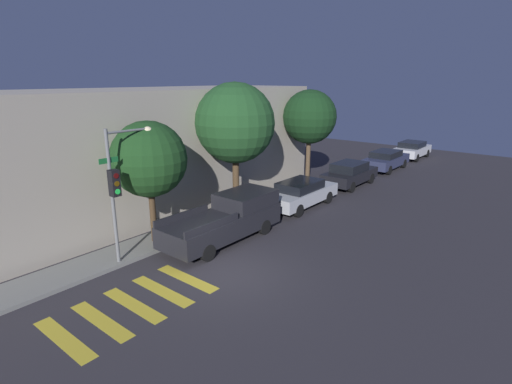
# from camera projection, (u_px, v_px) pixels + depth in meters

# --- Properties ---
(ground_plane) EXTENTS (60.00, 60.00, 0.00)m
(ground_plane) POSITION_uv_depth(u_px,v_px,m) (228.00, 273.00, 13.62)
(ground_plane) COLOR #2D2B30
(sidewalk) EXTENTS (26.00, 1.69, 0.14)m
(sidewalk) POSITION_uv_depth(u_px,v_px,m) (155.00, 242.00, 16.06)
(sidewalk) COLOR slate
(sidewalk) RESTS_ON ground
(building_row) EXTENTS (26.00, 6.00, 5.91)m
(building_row) POSITION_uv_depth(u_px,v_px,m) (92.00, 158.00, 17.84)
(building_row) COLOR #A89E8E
(building_row) RESTS_ON ground
(crosswalk) EXTENTS (4.58, 2.60, 0.00)m
(crosswalk) POSITION_uv_depth(u_px,v_px,m) (134.00, 305.00, 11.71)
(crosswalk) COLOR gold
(crosswalk) RESTS_ON ground
(traffic_light_pole) EXTENTS (2.16, 0.56, 4.83)m
(traffic_light_pole) POSITION_uv_depth(u_px,v_px,m) (122.00, 174.00, 13.57)
(traffic_light_pole) COLOR slate
(traffic_light_pole) RESTS_ON ground
(pickup_truck) EXTENTS (5.38, 1.94, 1.77)m
(pickup_truck) POSITION_uv_depth(u_px,v_px,m) (228.00, 218.00, 16.30)
(pickup_truck) COLOR black
(pickup_truck) RESTS_ON ground
(sedan_near_corner) EXTENTS (4.57, 1.79, 1.39)m
(sedan_near_corner) POSITION_uv_depth(u_px,v_px,m) (301.00, 193.00, 20.41)
(sedan_near_corner) COLOR #B7BABF
(sedan_near_corner) RESTS_ON ground
(sedan_middle) EXTENTS (4.31, 1.83, 1.46)m
(sedan_middle) POSITION_uv_depth(u_px,v_px,m) (350.00, 174.00, 24.46)
(sedan_middle) COLOR black
(sedan_middle) RESTS_ON ground
(sedan_far_end) EXTENTS (4.58, 1.83, 1.38)m
(sedan_far_end) POSITION_uv_depth(u_px,v_px,m) (386.00, 160.00, 28.74)
(sedan_far_end) COLOR #2D3351
(sedan_far_end) RESTS_ON ground
(sedan_tail_of_row) EXTENTS (4.23, 1.88, 1.39)m
(sedan_tail_of_row) POSITION_uv_depth(u_px,v_px,m) (412.00, 149.00, 32.83)
(sedan_tail_of_row) COLOR silver
(sedan_tail_of_row) RESTS_ON ground
(tree_near_corner) EXTENTS (2.91, 2.91, 4.91)m
(tree_near_corner) POSITION_uv_depth(u_px,v_px,m) (149.00, 159.00, 15.09)
(tree_near_corner) COLOR #42301E
(tree_near_corner) RESTS_ON ground
(tree_midblock) EXTENTS (3.73, 3.73, 6.26)m
(tree_midblock) POSITION_uv_depth(u_px,v_px,m) (235.00, 123.00, 18.47)
(tree_midblock) COLOR #4C3823
(tree_midblock) RESTS_ON ground
(tree_far_end) EXTENTS (3.15, 3.15, 5.79)m
(tree_far_end) POSITION_uv_depth(u_px,v_px,m) (310.00, 117.00, 23.35)
(tree_far_end) COLOR brown
(tree_far_end) RESTS_ON ground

